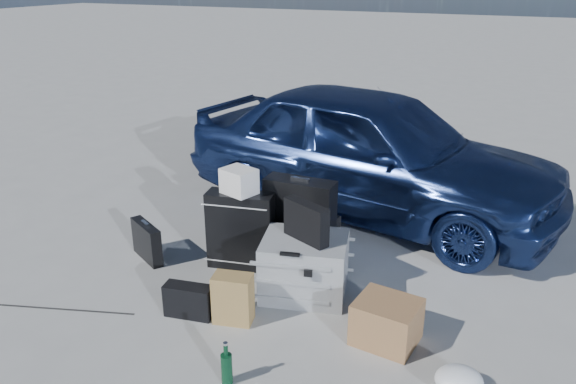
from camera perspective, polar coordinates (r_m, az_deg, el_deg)
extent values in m
plane|color=#ABABA6|center=(4.03, -5.80, -12.83)|extent=(60.00, 60.00, 0.00)
imported|color=navy|center=(5.54, 8.25, 4.19)|extent=(3.90, 2.09, 1.26)
cube|color=gray|center=(4.20, 1.69, -7.57)|extent=(0.72, 0.64, 0.45)
cube|color=black|center=(4.03, 1.86, -3.05)|extent=(0.39, 0.24, 0.29)
cube|color=black|center=(4.85, -14.15, -4.90)|extent=(0.40, 0.27, 0.32)
cube|color=black|center=(4.55, 1.19, -3.13)|extent=(0.57, 0.21, 0.74)
cube|color=black|center=(4.54, -4.82, -3.90)|extent=(0.56, 0.30, 0.64)
cube|color=white|center=(4.39, -5.00, 1.11)|extent=(0.30, 0.27, 0.20)
cube|color=black|center=(4.92, 1.33, -3.77)|extent=(0.69, 0.41, 0.32)
cube|color=white|center=(4.86, 1.31, -1.62)|extent=(0.37, 0.28, 0.06)
cube|color=black|center=(4.83, 1.52, -0.97)|extent=(0.31, 0.23, 0.06)
cube|color=#A28246|center=(3.93, -5.61, -10.73)|extent=(0.29, 0.21, 0.35)
cube|color=#9A6243|center=(3.79, 9.98, -12.85)|extent=(0.43, 0.39, 0.30)
ellipsoid|color=white|center=(3.54, 16.96, -17.82)|extent=(0.35, 0.32, 0.15)
cube|color=black|center=(4.06, -10.05, -10.82)|extent=(0.36, 0.19, 0.24)
cylinder|color=#0A331B|center=(3.44, -6.27, -16.96)|extent=(0.09, 0.09, 0.27)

